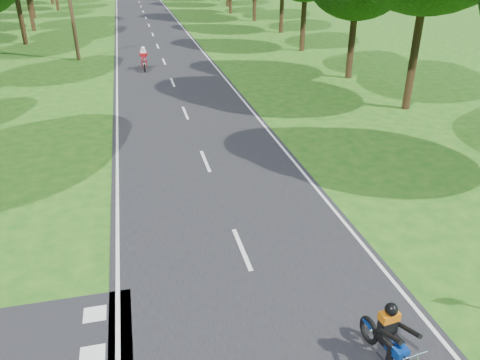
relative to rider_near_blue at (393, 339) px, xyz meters
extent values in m
plane|color=#1A5313|center=(-1.87, 2.52, -0.72)|extent=(160.00, 160.00, 0.00)
cube|color=black|center=(-1.87, 52.52, -0.71)|extent=(7.00, 140.00, 0.02)
cube|color=silver|center=(-1.87, 4.52, -0.70)|extent=(0.12, 2.00, 0.01)
cube|color=silver|center=(-1.87, 10.52, -0.70)|extent=(0.12, 2.00, 0.01)
cube|color=silver|center=(-1.87, 16.52, -0.70)|extent=(0.12, 2.00, 0.01)
cube|color=silver|center=(-1.87, 22.52, -0.70)|extent=(0.12, 2.00, 0.01)
cube|color=silver|center=(-1.87, 28.52, -0.70)|extent=(0.12, 2.00, 0.01)
cube|color=silver|center=(-1.87, 34.52, -0.70)|extent=(0.12, 2.00, 0.01)
cube|color=silver|center=(-1.87, 40.52, -0.70)|extent=(0.12, 2.00, 0.01)
cube|color=silver|center=(-1.87, 46.52, -0.70)|extent=(0.12, 2.00, 0.01)
cube|color=silver|center=(-1.87, 52.52, -0.70)|extent=(0.12, 2.00, 0.01)
cube|color=silver|center=(-1.87, 58.52, -0.70)|extent=(0.12, 2.00, 0.01)
cube|color=silver|center=(-1.87, 64.52, -0.70)|extent=(0.12, 2.00, 0.01)
cube|color=silver|center=(-1.87, 70.52, -0.70)|extent=(0.12, 2.00, 0.01)
cube|color=silver|center=(-5.17, 52.52, -0.70)|extent=(0.10, 140.00, 0.01)
cube|color=silver|center=(1.43, 52.52, -0.70)|extent=(0.10, 140.00, 0.01)
cube|color=silver|center=(-5.67, 1.62, -0.70)|extent=(0.50, 0.50, 0.01)
cube|color=silver|center=(-5.67, 2.82, -0.70)|extent=(0.50, 0.50, 0.01)
cylinder|color=black|center=(-12.69, 38.12, 1.44)|extent=(0.40, 0.40, 4.32)
cylinder|color=black|center=(-13.12, 45.62, 1.48)|extent=(0.40, 0.40, 4.40)
cylinder|color=black|center=(-14.47, 55.30, 0.88)|extent=(0.40, 0.40, 3.20)
cylinder|color=black|center=(9.20, 14.72, 1.56)|extent=(0.40, 0.40, 4.56)
cylinder|color=black|center=(9.06, 21.21, 1.02)|extent=(0.40, 0.40, 3.49)
cylinder|color=black|center=(9.20, 30.10, 1.12)|extent=(0.40, 0.40, 3.69)
cylinder|color=black|center=(10.31, 38.94, 1.15)|extent=(0.40, 0.40, 3.74)
cylinder|color=black|center=(8.68, 54.44, 0.73)|extent=(0.40, 0.40, 2.91)
cylinder|color=#382616|center=(-7.87, 30.52, 3.28)|extent=(0.26, 0.26, 8.00)
camera|label=1|loc=(-4.35, -5.74, 6.65)|focal=35.00mm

